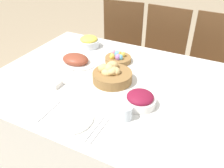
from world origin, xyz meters
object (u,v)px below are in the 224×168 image
chair_far_right (209,68)px  egg_basket (118,58)px  drinking_cup (126,113)px  fork (49,111)px  butter_dish (52,83)px  chair_far_center (160,58)px  bread_basket (112,74)px  ham_platter (76,60)px  pineapple_bowl (89,42)px  chair_far_left (119,49)px  beet_salad_bowl (140,99)px  dinner_plate (71,119)px  spoon (100,130)px  knife (95,128)px

chair_far_right → egg_basket: bearing=-127.6°
chair_far_right → drinking_cup: bearing=-99.7°
fork → butter_dish: 0.26m
chair_far_center → chair_far_right: size_ratio=1.00×
bread_basket → ham_platter: 0.35m
chair_far_center → pineapple_bowl: size_ratio=5.95×
chair_far_left → butter_dish: chair_far_left is taller
chair_far_center → fork: 1.40m
chair_far_center → egg_basket: 0.75m
egg_basket → beet_salad_bowl: beet_salad_bowl is taller
dinner_plate → spoon: (0.17, 0.00, -0.00)m
pineapple_bowl → drinking_cup: 0.92m
beet_salad_bowl → bread_basket: bearing=148.5°
dinner_plate → chair_far_left: bearing=105.2°
egg_basket → butter_dish: 0.52m
pineapple_bowl → knife: (0.52, -0.81, -0.04)m
spoon → fork: bearing=-179.8°
ham_platter → fork: bearing=-70.9°
butter_dish → chair_far_right: bearing=54.2°
dinner_plate → knife: dinner_plate is taller
drinking_cup → egg_basket: bearing=119.3°
egg_basket → chair_far_center: bearing=78.7°
chair_far_center → beet_salad_bowl: size_ratio=5.68×
chair_far_left → fork: bearing=-87.2°
chair_far_left → drinking_cup: bearing=-70.1°
chair_far_right → egg_basket: size_ratio=5.19×
bread_basket → butter_dish: bearing=-145.4°
chair_far_right → bread_basket: bearing=-115.3°
chair_far_right → pineapple_bowl: chair_far_right is taller
ham_platter → spoon: bearing=-46.5°
ham_platter → dinner_plate: 0.61m
knife → drinking_cup: 0.18m
bread_basket → ham_platter: bread_basket is taller
fork → chair_far_right: bearing=63.2°
beet_salad_bowl → butter_dish: (-0.56, -0.06, -0.02)m
chair_far_center → spoon: size_ratio=5.06×
dinner_plate → butter_dish: bearing=143.8°
chair_far_left → bread_basket: 1.06m
fork → drinking_cup: 0.41m
chair_far_left → dinner_plate: 1.44m
spoon → drinking_cup: drinking_cup is taller
egg_basket → drinking_cup: egg_basket is taller
knife → fork: bearing=179.8°
chair_far_left → chair_far_right: (0.91, 0.00, 0.00)m
fork → ham_platter: bearing=108.9°
chair_far_left → egg_basket: (0.31, -0.68, 0.28)m
chair_far_center → beet_salad_bowl: (0.20, -1.09, 0.29)m
chair_far_right → bread_basket: (-0.52, -0.94, 0.30)m
beet_salad_bowl → chair_far_left: bearing=120.4°
bread_basket → butter_dish: (-0.31, -0.21, -0.03)m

